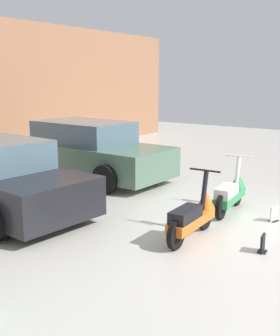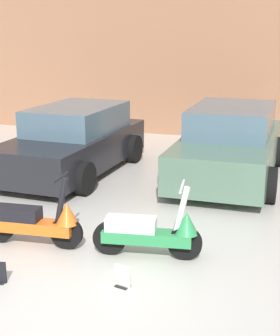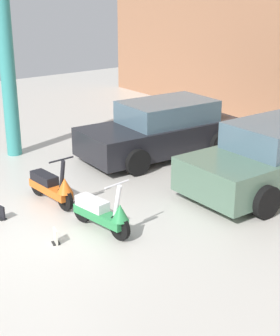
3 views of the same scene
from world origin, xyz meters
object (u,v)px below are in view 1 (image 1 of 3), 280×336
placard_near_left_scooter (263,244)px  placard_near_right_scooter (274,215)px  scooter_front_right (231,192)px  scooter_front_left (193,215)px  car_rear_center (90,151)px

placard_near_left_scooter → placard_near_right_scooter: same height
placard_near_right_scooter → scooter_front_right: bearing=82.8°
placard_near_right_scooter → placard_near_left_scooter: bearing=-167.2°
scooter_front_left → placard_near_left_scooter: (0.07, -1.08, -0.24)m
scooter_front_left → placard_near_left_scooter: bearing=-90.0°
scooter_front_right → placard_near_right_scooter: bearing=-104.3°
scooter_front_left → scooter_front_right: size_ratio=1.02×
car_rear_center → placard_near_right_scooter: bearing=-5.7°
scooter_front_right → placard_near_left_scooter: 1.95m
scooter_front_left → car_rear_center: 4.61m
scooter_front_right → placard_near_right_scooter: (-0.11, -0.86, -0.24)m
scooter_front_right → placard_near_left_scooter: size_ratio=5.47×
car_rear_center → placard_near_right_scooter: (-0.59, -4.86, -0.55)m
scooter_front_right → placard_near_left_scooter: bearing=-149.4°
scooter_front_left → placard_near_right_scooter: (1.49, -0.76, -0.24)m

